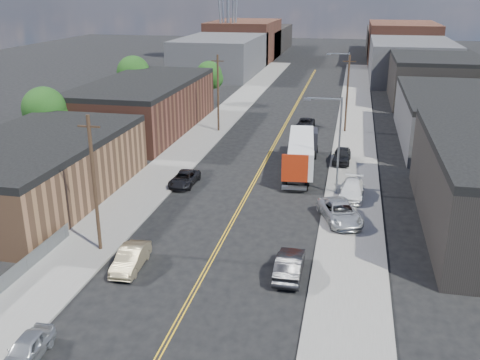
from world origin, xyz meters
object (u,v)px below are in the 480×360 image
at_px(car_right_lot_a, 340,212).
at_px(car_right_lot_b, 352,190).
at_px(car_right_oncoming, 290,265).
at_px(car_left_b, 131,258).
at_px(car_left_c, 184,179).
at_px(semi_truck, 302,150).
at_px(car_right_lot_c, 342,155).
at_px(car_ahead_truck, 305,124).
at_px(car_left_a, 27,349).

relative_size(car_right_lot_a, car_right_lot_b, 1.13).
distance_m(car_right_oncoming, car_right_lot_b, 15.23).
relative_size(car_left_b, car_left_c, 0.96).
height_order(semi_truck, car_left_b, semi_truck).
xyz_separation_m(car_right_oncoming, car_right_lot_c, (2.61, 24.99, 0.14)).
xyz_separation_m(semi_truck, car_left_b, (-9.18, -23.40, -1.37)).
bearing_deg(car_left_c, car_right_lot_c, 35.40).
bearing_deg(car_right_lot_b, car_ahead_truck, 108.06).
relative_size(car_left_b, car_right_oncoming, 0.93).
distance_m(semi_truck, car_left_b, 25.17).
bearing_deg(car_right_oncoming, car_right_lot_c, -96.17).
bearing_deg(car_right_oncoming, car_ahead_truck, -86.36).
height_order(car_left_a, car_right_lot_c, car_right_lot_c).
xyz_separation_m(semi_truck, car_left_c, (-10.58, -7.07, -1.47)).
bearing_deg(car_ahead_truck, car_right_lot_a, -77.40).
bearing_deg(car_right_lot_c, car_right_lot_b, -81.09).
bearing_deg(car_right_lot_b, car_right_oncoming, -101.00).
height_order(car_left_a, car_right_lot_a, car_right_lot_a).
bearing_deg(car_left_c, car_left_b, -83.90).
distance_m(car_right_lot_b, car_ahead_truck, 25.90).
height_order(car_left_b, car_left_c, car_left_b).
bearing_deg(car_left_a, car_right_oncoming, 40.94).
relative_size(car_left_b, car_right_lot_c, 0.98).
bearing_deg(car_right_lot_b, car_left_c, -177.67).
distance_m(car_left_a, car_right_oncoming, 16.45).
bearing_deg(car_right_lot_a, car_right_lot_b, 61.53).
height_order(car_left_a, car_ahead_truck, car_left_a).
distance_m(car_left_c, car_right_lot_b, 15.82).
xyz_separation_m(car_left_a, car_ahead_truck, (9.31, 51.07, -0.00)).
bearing_deg(car_right_lot_a, car_right_oncoming, -127.10).
bearing_deg(car_left_a, car_ahead_truck, 77.40).
relative_size(car_left_b, car_right_lot_b, 0.90).
xyz_separation_m(car_right_lot_c, car_ahead_truck, (-5.29, 14.82, -0.28)).
bearing_deg(car_ahead_truck, car_right_lot_b, -73.29).
bearing_deg(car_ahead_truck, car_right_oncoming, -83.97).
height_order(semi_truck, car_left_c, semi_truck).
bearing_deg(car_left_c, car_ahead_truck, 70.58).
bearing_deg(car_left_a, car_left_b, 79.77).
bearing_deg(car_left_c, semi_truck, 34.95).
height_order(car_right_oncoming, car_right_lot_a, car_right_lot_a).
relative_size(semi_truck, car_right_lot_a, 2.55).
height_order(car_right_lot_b, car_right_lot_c, car_right_lot_c).
relative_size(car_left_a, car_ahead_truck, 0.82).
distance_m(car_left_c, car_right_lot_c, 17.65).
relative_size(car_left_a, car_right_lot_a, 0.68).
height_order(car_left_a, car_right_lot_b, car_right_lot_b).
bearing_deg(car_left_c, car_right_oncoming, -50.30).
xyz_separation_m(car_left_a, car_right_lot_b, (15.81, 26.00, 0.22)).
height_order(car_left_a, car_left_c, car_left_a).
relative_size(car_right_lot_a, car_ahead_truck, 1.20).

